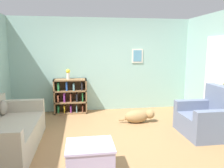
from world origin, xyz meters
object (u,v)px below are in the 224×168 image
(bookshelf, at_px, (70,96))
(recliner_chair, at_px, (208,118))
(couch, at_px, (4,133))
(vase, at_px, (68,73))
(dog, at_px, (139,116))
(coffee_table, at_px, (90,158))

(bookshelf, distance_m, recliner_chair, 3.48)
(couch, bearing_deg, vase, 64.24)
(couch, bearing_deg, recliner_chair, 2.03)
(recliner_chair, relative_size, vase, 3.72)
(bookshelf, distance_m, vase, 0.63)
(dog, xyz_separation_m, vase, (-1.69, 1.06, 0.94))
(bookshelf, xyz_separation_m, recliner_chair, (2.87, -1.98, -0.13))
(couch, relative_size, coffee_table, 2.94)
(vase, bearing_deg, bookshelf, 24.19)
(bookshelf, bearing_deg, coffee_table, -82.80)
(bookshelf, height_order, vase, vase)
(coffee_table, height_order, vase, vase)
(bookshelf, bearing_deg, dog, -33.21)
(couch, distance_m, bookshelf, 2.37)
(recliner_chair, relative_size, dog, 1.15)
(couch, height_order, vase, vase)
(couch, height_order, bookshelf, bookshelf)
(dog, bearing_deg, bookshelf, 146.79)
(recliner_chair, bearing_deg, coffee_table, -156.22)
(recliner_chair, height_order, vase, vase)
(bookshelf, relative_size, dog, 1.07)
(recliner_chair, xyz_separation_m, vase, (-2.91, 1.96, 0.76))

